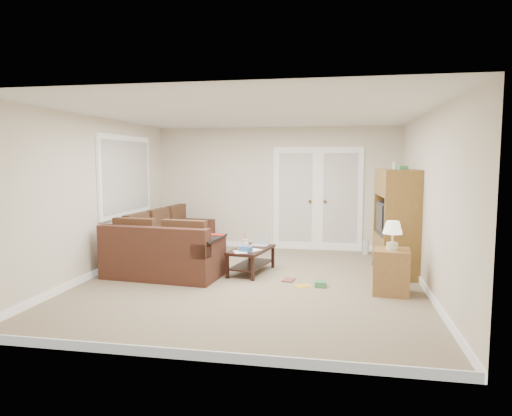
% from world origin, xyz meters
% --- Properties ---
extents(floor, '(5.50, 5.50, 0.00)m').
position_xyz_m(floor, '(0.00, 0.00, 0.00)').
color(floor, gray).
rests_on(floor, ground).
extents(ceiling, '(5.00, 5.50, 0.02)m').
position_xyz_m(ceiling, '(0.00, 0.00, 2.50)').
color(ceiling, silver).
rests_on(ceiling, wall_back).
extents(wall_left, '(0.02, 5.50, 2.50)m').
position_xyz_m(wall_left, '(-2.50, 0.00, 1.25)').
color(wall_left, silver).
rests_on(wall_left, floor).
extents(wall_right, '(0.02, 5.50, 2.50)m').
position_xyz_m(wall_right, '(2.50, 0.00, 1.25)').
color(wall_right, silver).
rests_on(wall_right, floor).
extents(wall_back, '(5.00, 0.02, 2.50)m').
position_xyz_m(wall_back, '(0.00, 2.75, 1.25)').
color(wall_back, silver).
rests_on(wall_back, floor).
extents(wall_front, '(5.00, 0.02, 2.50)m').
position_xyz_m(wall_front, '(0.00, -2.75, 1.25)').
color(wall_front, silver).
rests_on(wall_front, floor).
extents(baseboards, '(5.00, 5.50, 0.10)m').
position_xyz_m(baseboards, '(0.00, 0.00, 0.05)').
color(baseboards, white).
rests_on(baseboards, floor).
extents(french_doors, '(1.80, 0.05, 2.13)m').
position_xyz_m(french_doors, '(0.85, 2.71, 1.04)').
color(french_doors, white).
rests_on(french_doors, floor).
extents(window_left, '(0.05, 1.92, 1.42)m').
position_xyz_m(window_left, '(-2.46, 1.00, 1.55)').
color(window_left, white).
rests_on(window_left, wall_left).
extents(sectional_sofa, '(1.89, 2.87, 0.84)m').
position_xyz_m(sectional_sofa, '(-1.61, 0.73, 0.33)').
color(sectional_sofa, '#49281C').
rests_on(sectional_sofa, floor).
extents(coffee_table, '(0.68, 1.07, 0.68)m').
position_xyz_m(coffee_table, '(-0.10, 0.58, 0.22)').
color(coffee_table, black).
rests_on(coffee_table, floor).
extents(tv_armoire, '(0.66, 1.10, 1.81)m').
position_xyz_m(tv_armoire, '(2.20, 0.92, 0.85)').
color(tv_armoire, brown).
rests_on(tv_armoire, floor).
extents(side_cabinet, '(0.52, 0.52, 1.01)m').
position_xyz_m(side_cabinet, '(2.00, -0.23, 0.36)').
color(side_cabinet, olive).
rests_on(side_cabinet, floor).
extents(space_heater, '(0.13, 0.12, 0.27)m').
position_xyz_m(space_heater, '(1.81, 2.41, 0.13)').
color(space_heater, silver).
rests_on(space_heater, floor).
extents(floor_magazine, '(0.32, 0.31, 0.01)m').
position_xyz_m(floor_magazine, '(0.78, -0.07, 0.00)').
color(floor_magazine, gold).
rests_on(floor_magazine, floor).
extents(floor_greenbox, '(0.16, 0.21, 0.08)m').
position_xyz_m(floor_greenbox, '(1.04, -0.05, 0.04)').
color(floor_greenbox, '#3C854F').
rests_on(floor_greenbox, floor).
extents(floor_book, '(0.21, 0.26, 0.02)m').
position_xyz_m(floor_book, '(0.47, 0.21, 0.01)').
color(floor_book, brown).
rests_on(floor_book, floor).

